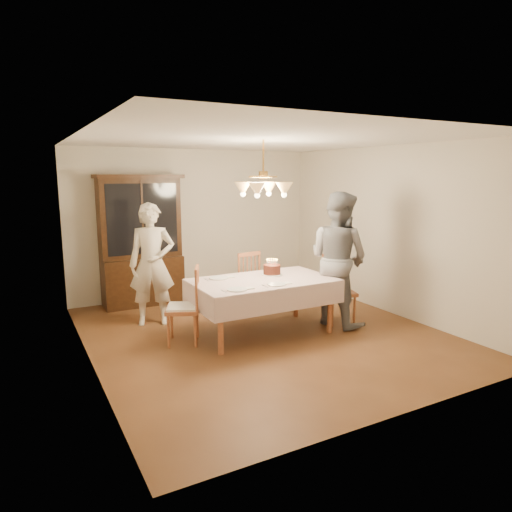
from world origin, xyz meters
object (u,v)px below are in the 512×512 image
birthday_cake (272,270)px  chair_far_side (243,286)px  elderly_woman (152,264)px  china_hutch (141,243)px  dining_table (263,285)px

birthday_cake → chair_far_side: bearing=95.6°
elderly_woman → china_hutch: bearing=101.5°
dining_table → birthday_cake: bearing=37.5°
chair_far_side → dining_table: bearing=-100.4°
chair_far_side → elderly_woman: elderly_woman is taller
dining_table → china_hutch: bearing=115.3°
china_hutch → chair_far_side: 1.89m
china_hutch → elderly_woman: bearing=-96.9°
dining_table → elderly_woman: elderly_woman is taller
dining_table → elderly_woman: size_ratio=1.07×
china_hutch → elderly_woman: size_ratio=1.22×
china_hutch → elderly_woman: 1.15m
china_hutch → chair_far_side: (1.24, -1.29, -0.60)m
dining_table → chair_far_side: size_ratio=1.90×
elderly_woman → birthday_cake: bearing=-14.3°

